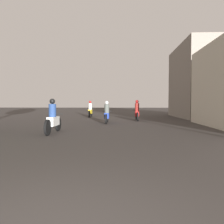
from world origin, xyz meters
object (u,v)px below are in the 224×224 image
at_px(motorcycle_white, 53,119).
at_px(motorcycle_red, 137,112).
at_px(motorcycle_blue, 107,114).
at_px(building_right_far, 203,82).
at_px(motorcycle_yellow, 90,110).

distance_m(motorcycle_white, motorcycle_red, 8.47).
height_order(motorcycle_blue, building_right_far, building_right_far).
relative_size(motorcycle_red, building_right_far, 0.27).
bearing_deg(motorcycle_white, building_right_far, 53.12).
height_order(motorcycle_white, motorcycle_red, motorcycle_red).
distance_m(motorcycle_blue, building_right_far, 10.93).
distance_m(motorcycle_blue, motorcycle_yellow, 6.58).
height_order(motorcycle_white, motorcycle_yellow, motorcycle_yellow).
xyz_separation_m(motorcycle_blue, building_right_far, (8.55, 6.25, 2.71)).
xyz_separation_m(motorcycle_blue, motorcycle_yellow, (-2.04, 6.25, 0.02)).
height_order(motorcycle_blue, motorcycle_yellow, motorcycle_yellow).
bearing_deg(motorcycle_yellow, motorcycle_blue, -81.48).
relative_size(motorcycle_yellow, building_right_far, 0.26).
bearing_deg(building_right_far, motorcycle_blue, -143.86).
height_order(motorcycle_red, motorcycle_yellow, motorcycle_red).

